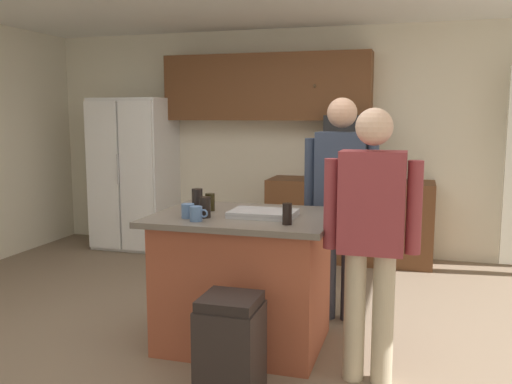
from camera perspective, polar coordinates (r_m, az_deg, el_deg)
floor at (r=4.17m, az=-3.36°, el=-14.86°), size 7.04×7.04×0.00m
back_wall at (r=6.55m, az=4.89°, el=5.21°), size 6.40×0.10×2.60m
cabinet_run_upper at (r=6.45m, az=1.04°, el=10.76°), size 2.40×0.38×0.75m
cabinet_run_lower at (r=6.24m, az=9.61°, el=-2.88°), size 1.80×0.63×0.90m
refrigerator at (r=6.88m, az=-12.44°, el=1.89°), size 0.88×0.76×1.81m
microwave_over_range at (r=6.15m, az=9.85°, el=6.34°), size 0.56×0.40×0.32m
kitchen_island at (r=3.93m, az=-1.25°, el=-8.96°), size 1.23×0.96×0.93m
person_guest_left at (r=4.32m, az=8.72°, el=-0.11°), size 0.57×0.23×1.75m
person_guest_by_door at (r=3.33m, az=11.83°, el=-3.64°), size 0.57×0.22×1.66m
tumbler_amber at (r=3.70m, az=-5.28°, el=-1.58°), size 0.07×0.07×0.14m
mug_blue_stoneware at (r=3.58m, az=-6.18°, el=-2.25°), size 0.12×0.08×0.10m
mug_ceramic_white at (r=3.70m, az=-7.01°, el=-1.96°), size 0.13×0.09×0.10m
glass_stout_tall at (r=3.46m, az=3.24°, el=-2.27°), size 0.06×0.06×0.14m
glass_pilsner at (r=3.96m, az=-4.78°, el=-1.05°), size 0.07×0.07×0.12m
glass_short_whisky at (r=3.89m, az=-6.09°, el=-0.89°), size 0.08×0.08×0.17m
serving_tray at (r=3.73m, az=0.76°, el=-2.24°), size 0.44×0.30×0.04m
trash_bin at (r=3.26m, az=-2.66°, el=-15.85°), size 0.34×0.34×0.61m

